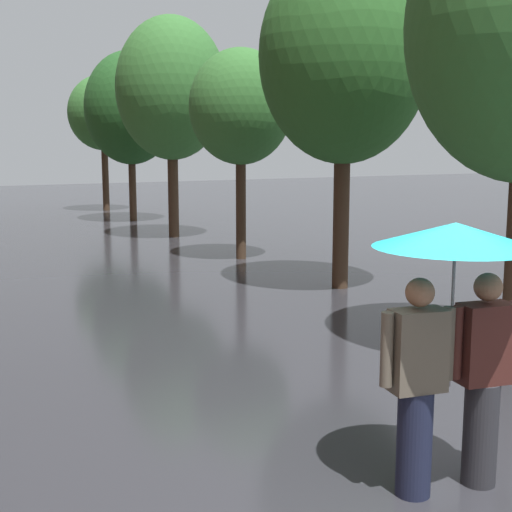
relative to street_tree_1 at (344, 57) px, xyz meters
name	(u,v)px	position (x,y,z in m)	size (l,w,h in m)	color
ground_plane	(446,507)	(-3.55, -6.83, -4.01)	(80.00, 80.00, 0.00)	#2D2D33
street_tree_1	(344,57)	(0.00, 0.00, 0.00)	(2.92, 2.92, 5.86)	#473323
street_tree_2	(241,108)	(-0.23, 3.65, -0.71)	(2.24, 2.24, 4.57)	#473323
street_tree_3	(171,89)	(-0.33, 7.74, -0.06)	(2.94, 2.94, 5.85)	#473323
street_tree_4	(130,108)	(-0.17, 12.11, -0.38)	(2.93, 2.93, 5.44)	#473323
street_tree_5	(103,113)	(-0.06, 15.95, -0.40)	(2.59, 2.59, 5.00)	#473323
couple_under_umbrella	(453,309)	(-3.36, -6.61, -2.62)	(1.19, 1.19, 2.02)	#1E233D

